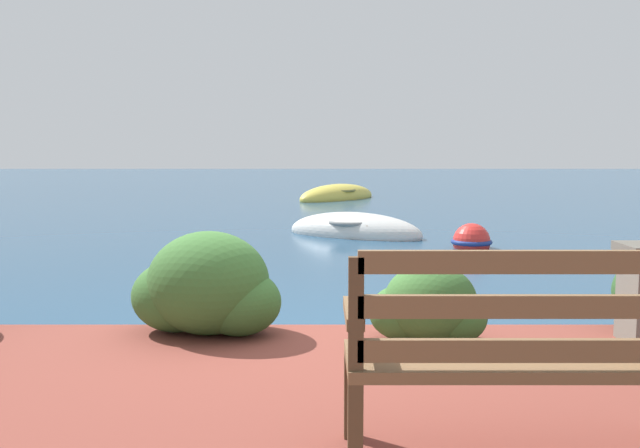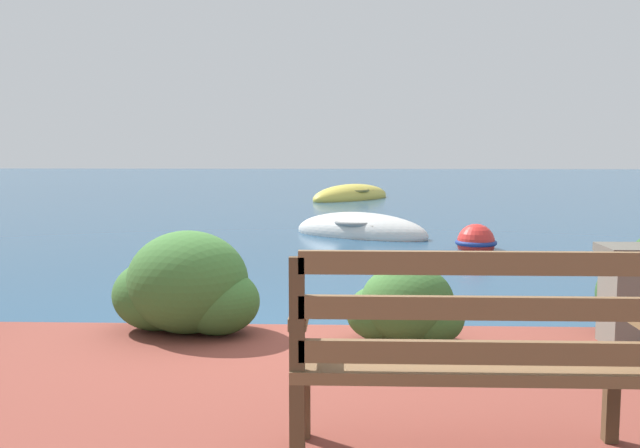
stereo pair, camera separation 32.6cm
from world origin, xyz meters
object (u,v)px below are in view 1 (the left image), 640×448
at_px(park_bench, 520,350).
at_px(rowboat_nearest, 354,232).
at_px(mooring_buoy, 471,242).
at_px(rowboat_mid, 337,197).

bearing_deg(park_bench, rowboat_nearest, 98.05).
distance_m(rowboat_nearest, mooring_buoy, 2.24).
distance_m(rowboat_nearest, rowboat_mid, 8.09).
height_order(rowboat_mid, mooring_buoy, rowboat_mid).
bearing_deg(rowboat_nearest, mooring_buoy, -11.64).
relative_size(rowboat_nearest, mooring_buoy, 4.23).
distance_m(rowboat_mid, mooring_buoy, 9.73).
xyz_separation_m(park_bench, rowboat_mid, (-0.34, 17.27, -0.64)).
height_order(rowboat_nearest, rowboat_mid, rowboat_mid).
relative_size(park_bench, mooring_buoy, 2.36).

